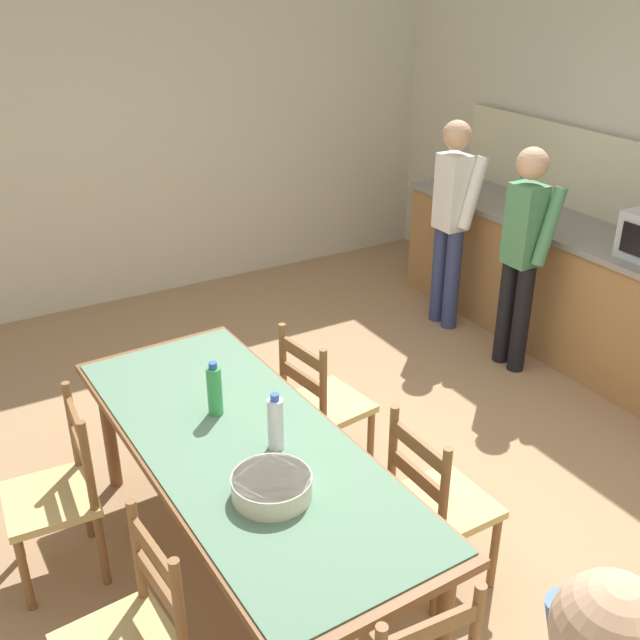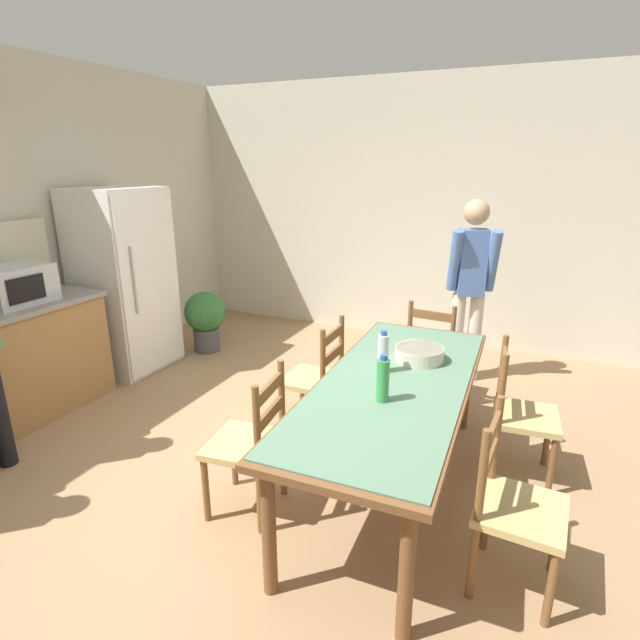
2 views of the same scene
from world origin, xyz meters
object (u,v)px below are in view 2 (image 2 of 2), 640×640
at_px(microwave, 15,285).
at_px(chair_side_near_left, 513,506).
at_px(chair_side_near_right, 520,414).
at_px(chair_side_far_right, 316,379).
at_px(serving_bowl, 419,353).
at_px(refrigerator, 124,281).
at_px(bottle_off_centre, 383,353).
at_px(chair_head_end, 433,352).
at_px(bottle_near_centre, 383,380).
at_px(potted_plant, 205,317).
at_px(dining_table, 394,393).
at_px(chair_side_far_left, 250,443).
at_px(person_by_table, 470,283).

distance_m(microwave, chair_side_near_left, 3.82).
bearing_deg(microwave, chair_side_near_right, -79.03).
height_order(chair_side_near_right, chair_side_far_right, same).
relative_size(serving_bowl, chair_side_near_left, 0.35).
bearing_deg(refrigerator, bottle_off_centre, -104.84).
relative_size(chair_head_end, chair_side_far_right, 1.00).
height_order(microwave, bottle_near_centre, microwave).
distance_m(chair_head_end, potted_plant, 2.53).
xyz_separation_m(microwave, chair_side_near_left, (-0.26, -3.76, -0.64)).
xyz_separation_m(bottle_near_centre, chair_head_end, (1.66, 0.06, -0.44)).
bearing_deg(chair_head_end, dining_table, 95.88).
distance_m(refrigerator, bottle_near_centre, 3.22).
distance_m(dining_table, bottle_off_centre, 0.25).
relative_size(refrigerator, bottle_off_centre, 6.60).
relative_size(bottle_near_centre, chair_side_far_left, 0.30).
xyz_separation_m(chair_head_end, person_by_table, (0.55, -0.18, 0.51)).
height_order(microwave, potted_plant, microwave).
bearing_deg(chair_side_near_left, refrigerator, 73.50).
bearing_deg(bottle_off_centre, potted_plant, 59.86).
relative_size(chair_side_far_left, potted_plant, 1.36).
xyz_separation_m(microwave, serving_bowl, (0.59, -3.07, -0.28)).
height_order(bottle_near_centre, chair_head_end, bottle_near_centre).
bearing_deg(potted_plant, chair_side_far_right, -120.19).
height_order(serving_bowl, chair_side_far_right, chair_side_far_right).
distance_m(refrigerator, microwave, 1.10).
distance_m(dining_table, bottle_near_centre, 0.34).
height_order(bottle_near_centre, person_by_table, person_by_table).
relative_size(bottle_near_centre, bottle_off_centre, 1.00).
xyz_separation_m(dining_table, chair_side_far_left, (-0.51, 0.70, -0.24)).
distance_m(dining_table, person_by_table, 1.96).
xyz_separation_m(refrigerator, chair_side_far_right, (-0.41, -2.27, -0.45)).
height_order(chair_side_far_left, potted_plant, chair_side_far_left).
relative_size(chair_head_end, potted_plant, 1.36).
bearing_deg(chair_side_far_right, bottle_near_centre, 44.31).
bearing_deg(dining_table, chair_side_near_right, -53.71).
bearing_deg(microwave, serving_bowl, -79.10).
relative_size(dining_table, chair_side_far_right, 2.44).
bearing_deg(dining_table, refrigerator, 73.81).
distance_m(bottle_off_centre, person_by_table, 1.85).
distance_m(serving_bowl, chair_side_far_right, 0.87).
distance_m(chair_side_far_right, person_by_table, 1.78).
bearing_deg(dining_table, chair_head_end, 2.16).
distance_m(chair_head_end, chair_side_far_left, 2.01).
height_order(dining_table, chair_side_far_right, chair_side_far_right).
height_order(chair_side_far_left, chair_side_far_right, same).
relative_size(refrigerator, chair_side_near_left, 1.96).
height_order(bottle_off_centre, person_by_table, person_by_table).
bearing_deg(bottle_near_centre, chair_head_end, 2.13).
height_order(bottle_near_centre, serving_bowl, bottle_near_centre).
bearing_deg(person_by_table, chair_side_far_left, -38.42).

